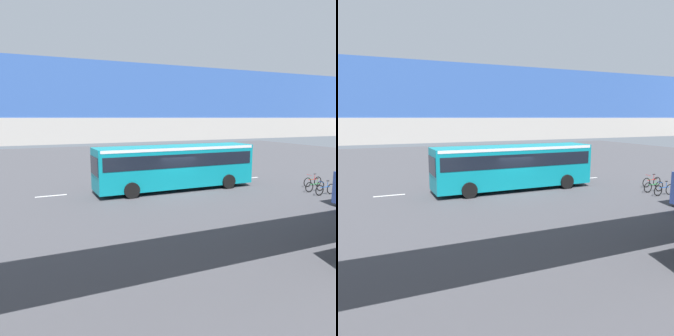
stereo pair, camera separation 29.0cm
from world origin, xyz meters
The scene contains 12 objects.
ground centered at (0.00, 0.00, 0.00)m, with size 80.00×80.00×0.00m, color #424247.
city_bus centered at (-0.36, -0.68, 1.88)m, with size 11.54×2.85×3.15m.
bicycle_blue centered at (-8.82, 4.92, 0.37)m, with size 1.77×0.44×0.96m.
bicycle_red centered at (-10.24, 2.56, 0.37)m, with size 1.77×0.44×0.96m.
bicycle_green centered at (-9.00, 3.90, 0.37)m, with size 1.77×0.44×0.96m.
traffic_sign centered at (-3.57, -4.44, 1.89)m, with size 0.08×0.60×2.80m.
lane_dash_leftmost centered at (-8.00, -2.21, 0.00)m, with size 2.00×0.20×0.01m, color silver.
lane_dash_left centered at (-4.00, -2.21, 0.00)m, with size 2.00×0.20×0.01m, color silver.
lane_dash_centre centered at (0.00, -2.21, 0.00)m, with size 2.00×0.20×0.01m, color silver.
lane_dash_right centered at (4.00, -2.21, 0.00)m, with size 2.00×0.20×0.01m, color silver.
lane_dash_rightmost centered at (8.00, -2.21, 0.00)m, with size 2.00×0.20×0.01m, color silver.
pedestrian_overpass centered at (0.00, 12.51, 4.52)m, with size 25.60×2.60×6.21m.
Camera 1 is at (9.52, 20.32, 5.11)m, focal length 35.17 mm.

